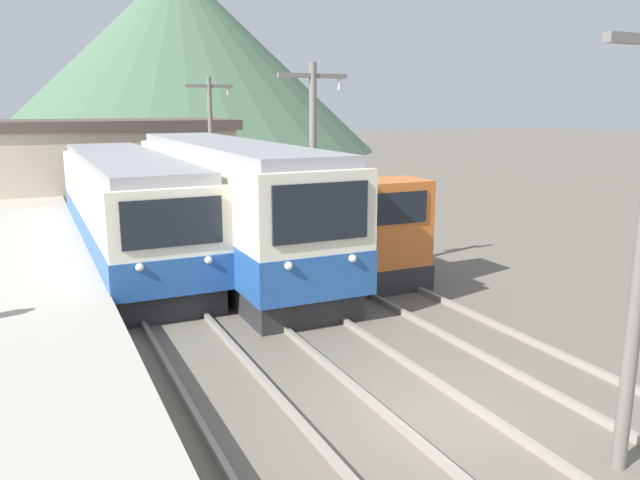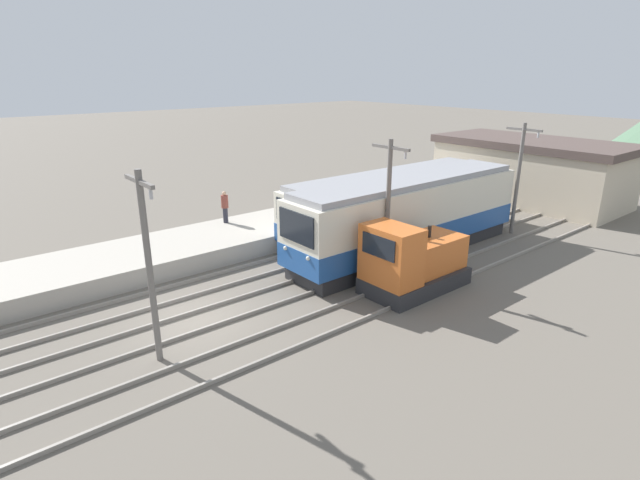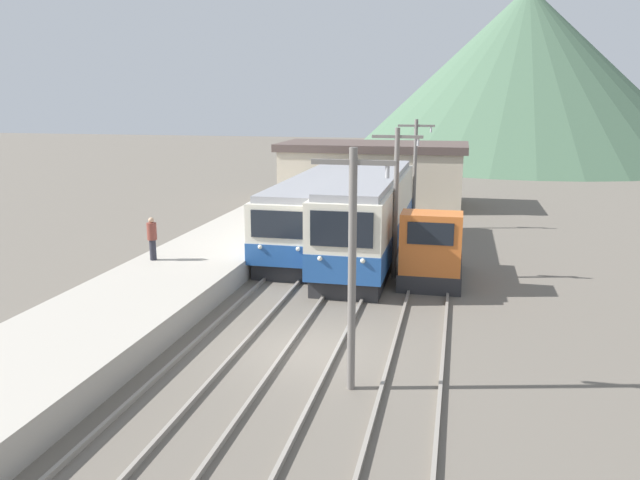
{
  "view_description": "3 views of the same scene",
  "coord_description": "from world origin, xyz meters",
  "px_view_note": "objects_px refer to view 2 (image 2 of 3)",
  "views": [
    {
      "loc": [
        -5.44,
        -7.45,
        4.96
      ],
      "look_at": [
        1.31,
        6.82,
        1.53
      ],
      "focal_mm": 35.0,
      "sensor_mm": 36.0,
      "label": 1
    },
    {
      "loc": [
        15.5,
        -6.92,
        8.65
      ],
      "look_at": [
        -0.18,
        5.95,
        1.75
      ],
      "focal_mm": 28.0,
      "sensor_mm": 36.0,
      "label": 2
    },
    {
      "loc": [
        4.13,
        -16.51,
        7.17
      ],
      "look_at": [
        -0.88,
        5.79,
        1.97
      ],
      "focal_mm": 35.0,
      "sensor_mm": 36.0,
      "label": 3
    }
  ],
  "objects_px": {
    "commuter_train_center": "(409,219)",
    "commuter_train_left": "(391,205)",
    "shunting_locomotive": "(412,263)",
    "catenary_mast_near": "(149,261)",
    "person_on_platform": "(225,206)",
    "catenary_mast_far": "(519,174)",
    "catenary_mast_mid": "(388,205)"
  },
  "relations": [
    {
      "from": "commuter_train_left",
      "to": "catenary_mast_mid",
      "type": "bearing_deg",
      "value": -48.79
    },
    {
      "from": "catenary_mast_mid",
      "to": "catenary_mast_far",
      "type": "height_order",
      "value": "same"
    },
    {
      "from": "catenary_mast_far",
      "to": "commuter_train_left",
      "type": "bearing_deg",
      "value": -129.1
    },
    {
      "from": "person_on_platform",
      "to": "commuter_train_center",
      "type": "bearing_deg",
      "value": 36.33
    },
    {
      "from": "commuter_train_center",
      "to": "person_on_platform",
      "type": "height_order",
      "value": "commuter_train_center"
    },
    {
      "from": "catenary_mast_mid",
      "to": "person_on_platform",
      "type": "bearing_deg",
      "value": -164.42
    },
    {
      "from": "person_on_platform",
      "to": "shunting_locomotive",
      "type": "bearing_deg",
      "value": 13.35
    },
    {
      "from": "commuter_train_center",
      "to": "person_on_platform",
      "type": "relative_size",
      "value": 7.98
    },
    {
      "from": "shunting_locomotive",
      "to": "catenary_mast_near",
      "type": "relative_size",
      "value": 0.75
    },
    {
      "from": "shunting_locomotive",
      "to": "person_on_platform",
      "type": "xyz_separation_m",
      "value": [
        -10.82,
        -2.57,
        0.62
      ]
    },
    {
      "from": "commuter_train_left",
      "to": "person_on_platform",
      "type": "xyz_separation_m",
      "value": [
        -5.02,
        -7.52,
        0.22
      ]
    },
    {
      "from": "commuter_train_left",
      "to": "catenary_mast_near",
      "type": "height_order",
      "value": "catenary_mast_near"
    },
    {
      "from": "commuter_train_left",
      "to": "catenary_mast_far",
      "type": "height_order",
      "value": "catenary_mast_far"
    },
    {
      "from": "commuter_train_center",
      "to": "person_on_platform",
      "type": "distance_m",
      "value": 9.7
    },
    {
      "from": "catenary_mast_near",
      "to": "catenary_mast_far",
      "type": "relative_size",
      "value": 1.0
    },
    {
      "from": "catenary_mast_mid",
      "to": "commuter_train_center",
      "type": "bearing_deg",
      "value": 115.6
    },
    {
      "from": "commuter_train_left",
      "to": "shunting_locomotive",
      "type": "height_order",
      "value": "commuter_train_left"
    },
    {
      "from": "person_on_platform",
      "to": "catenary_mast_near",
      "type": "bearing_deg",
      "value": -39.26
    },
    {
      "from": "shunting_locomotive",
      "to": "catenary_mast_near",
      "type": "xyz_separation_m",
      "value": [
        -1.49,
        -10.19,
        2.14
      ]
    },
    {
      "from": "commuter_train_left",
      "to": "catenary_mast_mid",
      "type": "xyz_separation_m",
      "value": [
        4.31,
        -4.92,
        1.74
      ]
    },
    {
      "from": "commuter_train_left",
      "to": "commuter_train_center",
      "type": "xyz_separation_m",
      "value": [
        2.8,
        -1.77,
        0.18
      ]
    },
    {
      "from": "catenary_mast_far",
      "to": "person_on_platform",
      "type": "relative_size",
      "value": 3.52
    },
    {
      "from": "catenary_mast_far",
      "to": "person_on_platform",
      "type": "distance_m",
      "value": 15.93
    },
    {
      "from": "commuter_train_center",
      "to": "catenary_mast_near",
      "type": "height_order",
      "value": "catenary_mast_near"
    },
    {
      "from": "shunting_locomotive",
      "to": "catenary_mast_mid",
      "type": "xyz_separation_m",
      "value": [
        -1.49,
        0.03,
        2.14
      ]
    },
    {
      "from": "commuter_train_center",
      "to": "catenary_mast_near",
      "type": "distance_m",
      "value": 13.54
    },
    {
      "from": "commuter_train_center",
      "to": "catenary_mast_far",
      "type": "bearing_deg",
      "value": 77.96
    },
    {
      "from": "commuter_train_left",
      "to": "catenary_mast_near",
      "type": "bearing_deg",
      "value": -74.12
    },
    {
      "from": "commuter_train_center",
      "to": "commuter_train_left",
      "type": "bearing_deg",
      "value": 147.68
    },
    {
      "from": "catenary_mast_near",
      "to": "catenary_mast_mid",
      "type": "bearing_deg",
      "value": 90.0
    },
    {
      "from": "commuter_train_left",
      "to": "catenary_mast_mid",
      "type": "height_order",
      "value": "catenary_mast_mid"
    },
    {
      "from": "commuter_train_center",
      "to": "catenary_mast_far",
      "type": "xyz_separation_m",
      "value": [
        1.51,
        7.07,
        1.56
      ]
    }
  ]
}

